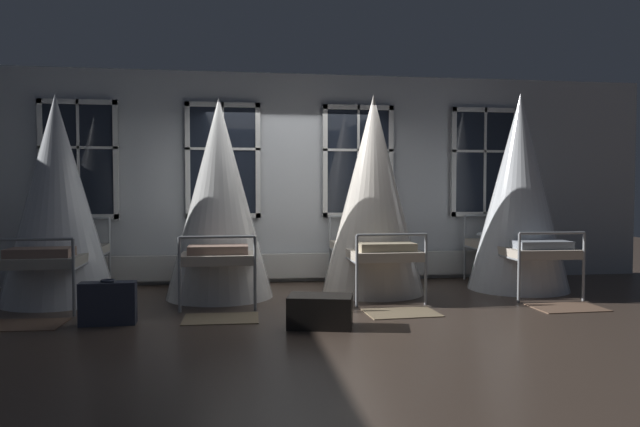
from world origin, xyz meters
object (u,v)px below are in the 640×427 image
(cot_fourth, at_px, (519,194))
(suitcase_dark, at_px, (108,303))
(travel_trunk, at_px, (320,311))
(cot_first, at_px, (57,201))
(cot_third, at_px, (373,197))
(cot_second, at_px, (219,201))

(cot_fourth, distance_m, suitcase_dark, 5.49)
(cot_fourth, distance_m, travel_trunk, 3.74)
(cot_first, relative_size, suitcase_dark, 4.52)
(cot_third, xyz_separation_m, cot_fourth, (2.06, -0.03, 0.03))
(cot_fourth, height_order, suitcase_dark, cot_fourth)
(cot_first, height_order, cot_second, cot_second)
(cot_first, bearing_deg, cot_third, -88.84)
(travel_trunk, bearing_deg, cot_first, 148.83)
(cot_first, bearing_deg, travel_trunk, -120.60)
(cot_second, height_order, suitcase_dark, cot_second)
(cot_first, bearing_deg, cot_second, -88.82)
(cot_third, distance_m, cot_fourth, 2.06)
(cot_second, distance_m, travel_trunk, 2.37)
(cot_third, height_order, travel_trunk, cot_third)
(suitcase_dark, bearing_deg, cot_third, 22.90)
(cot_third, relative_size, travel_trunk, 4.13)
(cot_first, height_order, cot_fourth, cot_fourth)
(cot_first, distance_m, cot_third, 4.00)
(cot_second, bearing_deg, cot_first, 90.97)
(cot_third, relative_size, cot_fourth, 0.98)
(cot_second, xyz_separation_m, cot_third, (2.03, 0.02, 0.04))
(cot_first, xyz_separation_m, suitcase_dark, (0.86, -1.39, -1.02))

